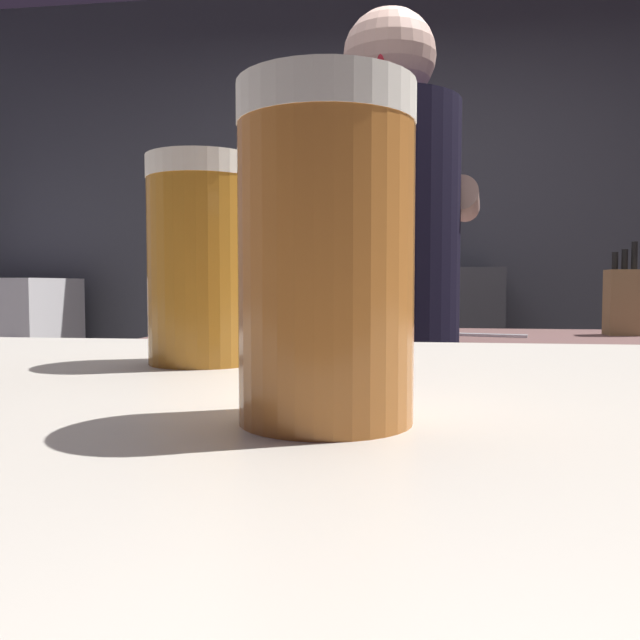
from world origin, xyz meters
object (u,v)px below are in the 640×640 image
object	(u,v)px
knife_block	(624,301)
bottle_hot_sauce	(426,253)
mini_fridge	(10,381)
mixing_bowl	(304,327)
bartender	(387,318)
bottle_olive_oil	(374,253)
pint_glass_far	(203,261)
chefs_knife	(485,335)
pint_glass_near	(326,256)

from	to	relation	value
knife_block	bottle_hot_sauce	xyz separation A→B (m)	(-0.55, 1.34, 0.21)
mini_fridge	mixing_bowl	distance (m)	2.25
bartender	bottle_olive_oil	bearing A→B (deg)	10.59
mini_fridge	bottle_olive_oil	bearing A→B (deg)	5.58
bottle_olive_oil	bottle_hot_sauce	bearing A→B (deg)	3.99
bartender	pint_glass_far	bearing A→B (deg)	-178.82
knife_block	mixing_bowl	bearing A→B (deg)	-171.58
bottle_hot_sauce	knife_block	bearing A→B (deg)	-67.51
chefs_knife	bottle_olive_oil	distance (m)	1.51
knife_block	chefs_knife	size ratio (longest dim) A/B	1.18
bottle_olive_oil	chefs_knife	bearing A→B (deg)	-74.25
bartender	bottle_olive_oil	world-z (taller)	bartender
pint_glass_far	bottle_hot_sauce	xyz separation A→B (m)	(0.25, 2.93, 0.14)
chefs_knife	bottle_hot_sauce	bearing A→B (deg)	108.13
mini_fridge	chefs_knife	xyz separation A→B (m)	(2.35, -1.23, 0.37)
mixing_bowl	pint_glass_near	bearing A→B (deg)	-80.62
mini_fridge	bartender	world-z (taller)	bartender
bartender	pint_glass_near	bearing A→B (deg)	-172.82
mixing_bowl	pint_glass_near	world-z (taller)	pint_glass_near
mini_fridge	bottle_hot_sauce	world-z (taller)	bottle_hot_sauce
bartender	pint_glass_near	distance (m)	1.28
mini_fridge	bartender	size ratio (longest dim) A/B	0.64
mini_fridge	knife_block	xyz separation A→B (m)	(2.78, -1.13, 0.48)
pint_glass_far	mini_fridge	bearing A→B (deg)	125.83
bartender	chefs_knife	xyz separation A→B (m)	(0.28, 0.41, -0.07)
chefs_knife	bottle_olive_oil	size ratio (longest dim) A/B	1.20
pint_glass_near	bottle_hot_sauce	distance (m)	3.13
bartender	bottle_olive_oil	xyz separation A→B (m)	(-0.12, 1.83, 0.24)
bartender	bottle_olive_oil	distance (m)	1.85
pint_glass_near	pint_glass_far	size ratio (longest dim) A/B	0.93
mini_fridge	pint_glass_near	xyz separation A→B (m)	(2.08, -2.91, 0.54)
pint_glass_near	pint_glass_far	distance (m)	0.22
mixing_bowl	bottle_olive_oil	bearing A→B (deg)	84.47
bottle_hot_sauce	bartender	bearing A→B (deg)	-94.57
bottle_hot_sauce	mini_fridge	bearing A→B (deg)	-174.62
mixing_bowl	pint_glass_far	world-z (taller)	pint_glass_far
knife_block	mixing_bowl	size ratio (longest dim) A/B	1.50
knife_block	bartender	bearing A→B (deg)	-144.15
chefs_knife	bottle_olive_oil	xyz separation A→B (m)	(-0.40, 1.42, 0.31)
mixing_bowl	bottle_olive_oil	size ratio (longest dim) A/B	0.95
chefs_knife	bottle_hot_sauce	distance (m)	1.48
knife_block	pint_glass_far	distance (m)	1.79
pint_glass_near	bottle_hot_sauce	xyz separation A→B (m)	(0.14, 3.12, 0.15)
knife_block	chefs_knife	world-z (taller)	knife_block
bartender	chefs_knife	distance (m)	0.50
pint_glass_near	bartender	bearing A→B (deg)	90.37
chefs_knife	mini_fridge	bearing A→B (deg)	165.22
mini_fridge	knife_block	size ratio (longest dim) A/B	3.91
pint_glass_near	bottle_olive_oil	world-z (taller)	bottle_olive_oil
mini_fridge	bottle_hot_sauce	xyz separation A→B (m)	(2.22, 0.21, 0.68)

